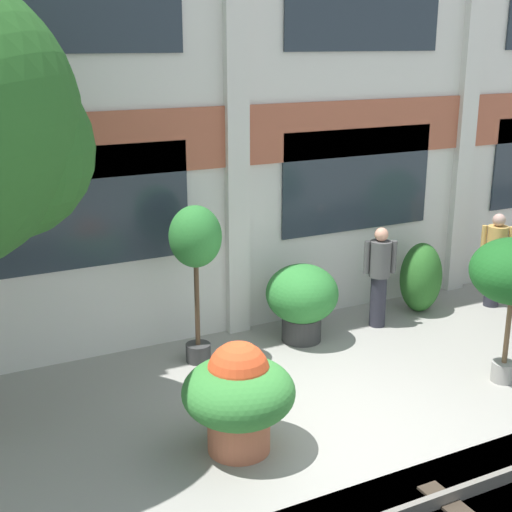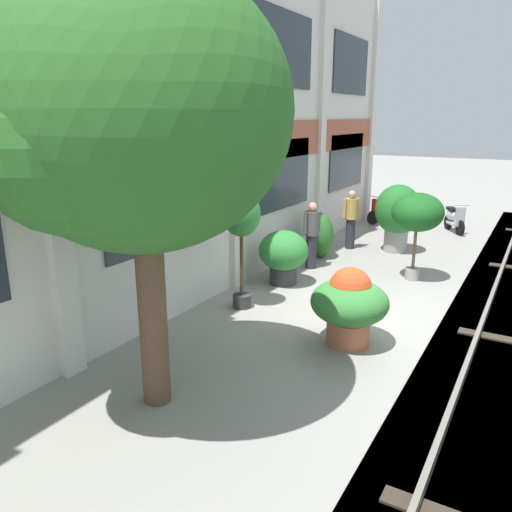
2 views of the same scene
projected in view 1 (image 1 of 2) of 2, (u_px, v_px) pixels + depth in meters
The scene contains 8 objects.
ground_plane at pixel (345, 416), 8.84m from camera, with size 80.00×80.00×0.00m, color gray.
apartment_facade at pixel (228, 77), 10.55m from camera, with size 18.25×0.64×7.93m.
potted_plant_glazed_jar at pixel (302, 298), 10.88m from camera, with size 1.11×1.11×1.21m.
potted_plant_tall_urn at pixel (196, 245), 9.85m from camera, with size 0.74×0.74×2.31m.
potted_plant_fluted_column at pixel (239, 393), 7.91m from camera, with size 1.27×1.27×1.31m.
resident_by_doorway at pixel (379, 274), 11.39m from camera, with size 0.50×0.34×1.65m.
resident_watching_tracks at pixel (495, 257), 12.26m from camera, with size 0.43×0.37×1.66m.
topiary_hedge at pixel (421, 277), 12.12m from camera, with size 0.90×0.70×1.20m, color #286023.
Camera 1 is at (-4.57, -6.52, 4.47)m, focal length 50.00 mm.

